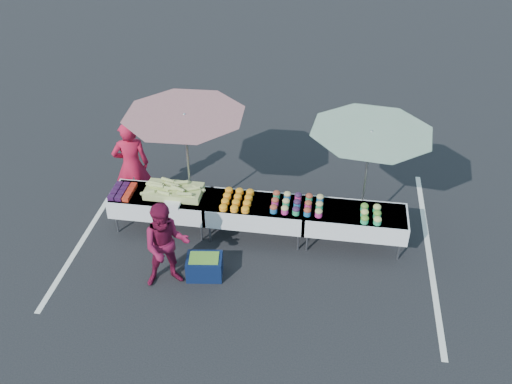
# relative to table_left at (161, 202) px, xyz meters

# --- Properties ---
(ground) EXTENTS (80.00, 80.00, 0.00)m
(ground) POSITION_rel_table_left_xyz_m (1.80, 0.00, -0.58)
(ground) COLOR black
(stripe_left) EXTENTS (0.10, 5.00, 0.00)m
(stripe_left) POSITION_rel_table_left_xyz_m (-1.40, 0.00, -0.58)
(stripe_left) COLOR silver
(stripe_left) RESTS_ON ground
(stripe_right) EXTENTS (0.10, 5.00, 0.00)m
(stripe_right) POSITION_rel_table_left_xyz_m (5.00, 0.00, -0.58)
(stripe_right) COLOR silver
(stripe_right) RESTS_ON ground
(table_left) EXTENTS (1.86, 0.81, 0.75)m
(table_left) POSITION_rel_table_left_xyz_m (0.00, 0.00, 0.00)
(table_left) COLOR white
(table_left) RESTS_ON ground
(table_center) EXTENTS (1.86, 0.81, 0.75)m
(table_center) POSITION_rel_table_left_xyz_m (1.80, 0.00, 0.00)
(table_center) COLOR white
(table_center) RESTS_ON ground
(table_right) EXTENTS (1.86, 0.81, 0.75)m
(table_right) POSITION_rel_table_left_xyz_m (3.60, 0.00, 0.00)
(table_right) COLOR white
(table_right) RESTS_ON ground
(berry_punnets) EXTENTS (0.40, 0.54, 0.08)m
(berry_punnets) POSITION_rel_table_left_xyz_m (-0.71, -0.06, 0.21)
(berry_punnets) COLOR black
(berry_punnets) RESTS_ON table_left
(corn_pile) EXTENTS (1.16, 0.57, 0.26)m
(corn_pile) POSITION_rel_table_left_xyz_m (0.25, 0.05, 0.26)
(corn_pile) COLOR #B1C464
(corn_pile) RESTS_ON table_left
(plastic_bags) EXTENTS (0.30, 0.25, 0.05)m
(plastic_bags) POSITION_rel_table_left_xyz_m (0.30, -0.30, 0.19)
(plastic_bags) COLOR white
(plastic_bags) RESTS_ON table_left
(carrot_bowls) EXTENTS (0.55, 0.69, 0.11)m
(carrot_bowls) POSITION_rel_table_left_xyz_m (1.45, -0.01, 0.22)
(carrot_bowls) COLOR orange
(carrot_bowls) RESTS_ON table_center
(potato_cups) EXTENTS (0.94, 0.58, 0.16)m
(potato_cups) POSITION_rel_table_left_xyz_m (2.55, 0.00, 0.25)
(potato_cups) COLOR #21629A
(potato_cups) RESTS_ON table_right
(bean_baskets) EXTENTS (0.36, 0.50, 0.15)m
(bean_baskets) POSITION_rel_table_left_xyz_m (3.86, -0.10, 0.24)
(bean_baskets) COLOR #28A364
(bean_baskets) RESTS_ON table_right
(vendor) EXTENTS (0.80, 0.67, 1.88)m
(vendor) POSITION_rel_table_left_xyz_m (-0.74, 0.61, 0.36)
(vendor) COLOR #B51434
(vendor) RESTS_ON ground
(customer) EXTENTS (0.94, 0.84, 1.61)m
(customer) POSITION_rel_table_left_xyz_m (0.53, -1.45, 0.22)
(customer) COLOR maroon
(customer) RESTS_ON ground
(umbrella_left) EXTENTS (2.96, 2.96, 2.28)m
(umbrella_left) POSITION_rel_table_left_xyz_m (0.46, 0.40, 1.48)
(umbrella_left) COLOR black
(umbrella_left) RESTS_ON ground
(umbrella_right) EXTENTS (2.67, 2.67, 2.21)m
(umbrella_right) POSITION_rel_table_left_xyz_m (3.72, 0.40, 1.42)
(umbrella_right) COLOR black
(umbrella_right) RESTS_ON ground
(storage_bin) EXTENTS (0.66, 0.52, 0.40)m
(storage_bin) POSITION_rel_table_left_xyz_m (1.09, -1.21, -0.38)
(storage_bin) COLOR #0C193D
(storage_bin) RESTS_ON ground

